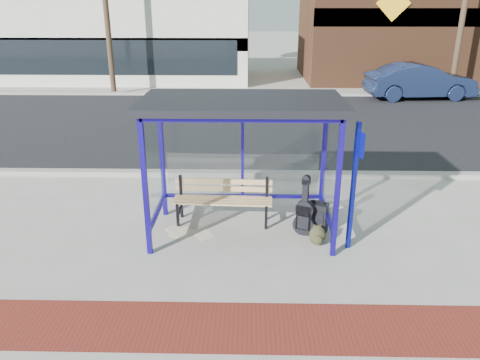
{
  "coord_description": "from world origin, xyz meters",
  "views": [
    {
      "loc": [
        0.14,
        -7.5,
        3.89
      ],
      "look_at": [
        -0.04,
        0.2,
        0.94
      ],
      "focal_mm": 35.0,
      "sensor_mm": 36.0,
      "label": 1
    }
  ],
  "objects_px": {
    "parked_car": "(420,81)",
    "fire_hydrant": "(469,86)",
    "suitcase": "(317,218)",
    "bench": "(223,198)",
    "backpack": "(318,236)",
    "guitar_bag": "(304,215)"
  },
  "relations": [
    {
      "from": "suitcase",
      "to": "bench",
      "type": "bearing_deg",
      "value": -168.55
    },
    {
      "from": "backpack",
      "to": "guitar_bag",
      "type": "bearing_deg",
      "value": 119.5
    },
    {
      "from": "parked_car",
      "to": "fire_hydrant",
      "type": "relative_size",
      "value": 6.8
    },
    {
      "from": "backpack",
      "to": "parked_car",
      "type": "bearing_deg",
      "value": 65.64
    },
    {
      "from": "parked_car",
      "to": "fire_hydrant",
      "type": "distance_m",
      "value": 2.81
    },
    {
      "from": "guitar_bag",
      "to": "fire_hydrant",
      "type": "relative_size",
      "value": 1.61
    },
    {
      "from": "backpack",
      "to": "parked_car",
      "type": "height_order",
      "value": "parked_car"
    },
    {
      "from": "fire_hydrant",
      "to": "guitar_bag",
      "type": "bearing_deg",
      "value": -122.68
    },
    {
      "from": "backpack",
      "to": "fire_hydrant",
      "type": "distance_m",
      "value": 16.39
    },
    {
      "from": "parked_car",
      "to": "backpack",
      "type": "bearing_deg",
      "value": 150.22
    },
    {
      "from": "guitar_bag",
      "to": "backpack",
      "type": "height_order",
      "value": "guitar_bag"
    },
    {
      "from": "parked_car",
      "to": "guitar_bag",
      "type": "bearing_deg",
      "value": 148.87
    },
    {
      "from": "bench",
      "to": "parked_car",
      "type": "bearing_deg",
      "value": 60.11
    },
    {
      "from": "bench",
      "to": "parked_car",
      "type": "xyz_separation_m",
      "value": [
        7.63,
        12.05,
        0.25
      ]
    },
    {
      "from": "guitar_bag",
      "to": "suitcase",
      "type": "bearing_deg",
      "value": 44.13
    },
    {
      "from": "bench",
      "to": "fire_hydrant",
      "type": "relative_size",
      "value": 2.8
    },
    {
      "from": "guitar_bag",
      "to": "suitcase",
      "type": "relative_size",
      "value": 1.74
    },
    {
      "from": "backpack",
      "to": "parked_car",
      "type": "distance_m",
      "value": 14.24
    },
    {
      "from": "bench",
      "to": "suitcase",
      "type": "relative_size",
      "value": 3.02
    },
    {
      "from": "bench",
      "to": "suitcase",
      "type": "height_order",
      "value": "bench"
    },
    {
      "from": "bench",
      "to": "backpack",
      "type": "height_order",
      "value": "bench"
    },
    {
      "from": "suitcase",
      "to": "parked_car",
      "type": "relative_size",
      "value": 0.14
    }
  ]
}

